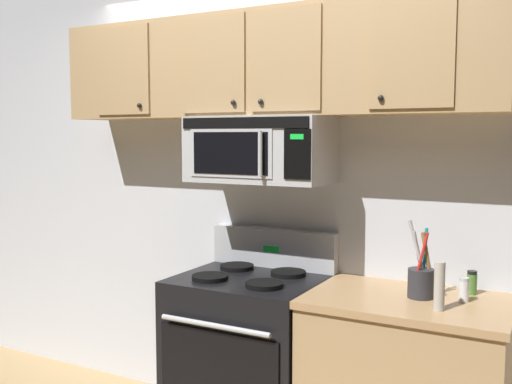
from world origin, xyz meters
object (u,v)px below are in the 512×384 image
at_px(stove_range, 250,356).
at_px(over_range_microwave, 260,150).
at_px(spice_jar, 472,283).
at_px(utensil_crock_charcoal, 421,279).
at_px(pepper_mill, 439,286).
at_px(salt_shaker, 464,290).

bearing_deg(stove_range, over_range_microwave, 90.14).
bearing_deg(spice_jar, stove_range, -169.34).
distance_m(stove_range, utensil_crock_charcoal, 1.03).
bearing_deg(stove_range, spice_jar, 10.66).
bearing_deg(spice_jar, over_range_microwave, -175.36).
height_order(over_range_microwave, pepper_mill, over_range_microwave).
bearing_deg(over_range_microwave, spice_jar, 4.64).
distance_m(pepper_mill, spice_jar, 0.35).
height_order(utensil_crock_charcoal, spice_jar, utensil_crock_charcoal).
bearing_deg(utensil_crock_charcoal, salt_shaker, 7.87).
bearing_deg(over_range_microwave, stove_range, -89.86).
relative_size(over_range_microwave, pepper_mill, 3.57).
xyz_separation_m(stove_range, utensil_crock_charcoal, (0.89, 0.03, 0.52)).
height_order(over_range_microwave, utensil_crock_charcoal, over_range_microwave).
xyz_separation_m(over_range_microwave, salt_shaker, (1.08, -0.06, -0.62)).
xyz_separation_m(pepper_mill, spice_jar, (0.08, 0.34, -0.05)).
distance_m(salt_shaker, spice_jar, 0.15).
height_order(utensil_crock_charcoal, pepper_mill, utensil_crock_charcoal).
xyz_separation_m(stove_range, pepper_mill, (1.00, -0.14, 0.54)).
xyz_separation_m(salt_shaker, pepper_mill, (-0.07, -0.19, 0.05)).
distance_m(over_range_microwave, spice_jar, 1.26).
xyz_separation_m(stove_range, spice_jar, (1.09, 0.20, 0.49)).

